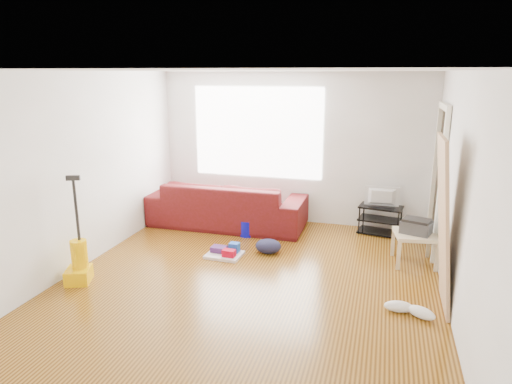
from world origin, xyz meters
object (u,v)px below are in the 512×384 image
(tv_stand, at_px, (380,219))
(bucket, at_px, (247,235))
(cleaning_tray, at_px, (226,252))
(sofa, at_px, (228,225))
(vacuum, at_px, (79,263))
(side_table, at_px, (415,238))
(backpack, at_px, (268,253))

(tv_stand, bearing_deg, bucket, -152.05)
(tv_stand, xyz_separation_m, cleaning_tray, (-2.04, -1.54, -0.18))
(sofa, xyz_separation_m, vacuum, (-1.04, -2.50, 0.24))
(side_table, height_order, cleaning_tray, side_table)
(vacuum, bearing_deg, bucket, 33.24)
(side_table, relative_size, vacuum, 0.45)
(backpack, bearing_deg, vacuum, -147.43)
(tv_stand, xyz_separation_m, backpack, (-1.50, -1.27, -0.23))
(tv_stand, relative_size, vacuum, 0.54)
(sofa, relative_size, tv_stand, 3.61)
(tv_stand, distance_m, vacuum, 4.46)
(bucket, height_order, backpack, bucket)
(sofa, bearing_deg, bucket, 139.48)
(tv_stand, bearing_deg, vacuum, -131.89)
(tv_stand, height_order, cleaning_tray, tv_stand)
(tv_stand, distance_m, backpack, 1.97)
(bucket, distance_m, backpack, 0.78)
(sofa, height_order, side_table, side_table)
(bucket, relative_size, cleaning_tray, 0.50)
(side_table, height_order, vacuum, vacuum)
(bucket, xyz_separation_m, vacuum, (-1.49, -2.11, 0.24))
(sofa, height_order, cleaning_tray, sofa)
(sofa, relative_size, cleaning_tray, 5.10)
(cleaning_tray, distance_m, backpack, 0.61)
(sofa, relative_size, bucket, 10.19)
(sofa, height_order, bucket, sofa)
(bucket, distance_m, cleaning_tray, 0.88)
(bucket, height_order, vacuum, vacuum)
(sofa, xyz_separation_m, bucket, (0.46, -0.39, 0.00))
(bucket, relative_size, vacuum, 0.19)
(sofa, distance_m, tv_stand, 2.48)
(backpack, relative_size, vacuum, 0.28)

